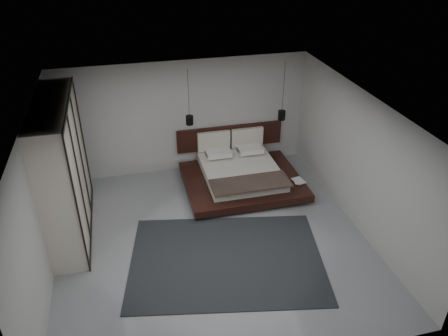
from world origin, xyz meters
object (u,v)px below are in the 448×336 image
object	(u,v)px
bed	(241,173)
pendant_left	(190,120)
wardrobe	(63,170)
rug	(226,259)
pendant_right	(282,115)
lattice_screen	(56,144)

from	to	relation	value
bed	pendant_left	distance (m)	1.78
wardrobe	rug	xyz separation A→B (m)	(2.83, -1.69, -1.38)
wardrobe	bed	bearing A→B (deg)	12.46
wardrobe	rug	bearing A→B (deg)	-30.84
bed	rug	xyz separation A→B (m)	(-0.99, -2.53, -0.28)
bed	pendant_right	bearing A→B (deg)	20.68
pendant_right	rug	world-z (taller)	pendant_right
lattice_screen	bed	distance (m)	4.22
pendant_left	bed	bearing A→B (deg)	-20.68
lattice_screen	rug	bearing A→B (deg)	-44.93
pendant_left	rug	world-z (taller)	pendant_left
lattice_screen	bed	world-z (taller)	lattice_screen
lattice_screen	pendant_right	distance (m)	5.18
bed	wardrobe	world-z (taller)	wardrobe
bed	rug	bearing A→B (deg)	-111.31
wardrobe	pendant_right	bearing A→B (deg)	14.37
lattice_screen	pendant_right	bearing A→B (deg)	-1.33
pendant_left	rug	distance (m)	3.36
lattice_screen	bed	xyz separation A→B (m)	(4.06, -0.54, -1.02)
lattice_screen	pendant_right	size ratio (longest dim) A/B	1.84
rug	wardrobe	bearing A→B (deg)	149.16
pendant_left	wardrobe	bearing A→B (deg)	-154.96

